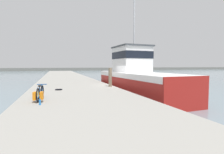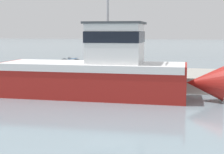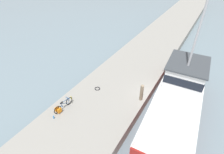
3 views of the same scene
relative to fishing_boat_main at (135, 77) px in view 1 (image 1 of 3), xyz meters
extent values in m
plane|color=gray|center=(-1.41, -0.32, -1.53)|extent=(320.00, 320.00, 0.00)
cube|color=gray|center=(-5.17, -0.32, -1.05)|extent=(5.96, 80.00, 0.95)
cube|color=slate|center=(28.59, 74.99, -0.82)|extent=(180.00, 5.00, 1.41)
cube|color=maroon|center=(0.04, -0.65, -0.55)|extent=(3.74, 10.63, 1.95)
cone|color=maroon|center=(-0.33, 5.51, -0.55)|extent=(1.96, 1.99, 1.85)
cube|color=white|center=(0.04, -0.65, 0.23)|extent=(3.79, 10.42, 0.39)
cube|color=white|center=(-0.04, 0.66, 1.50)|extent=(2.67, 3.06, 2.16)
cube|color=black|center=(-0.04, 0.66, 1.88)|extent=(2.72, 3.12, 0.61)
cube|color=#3D4247|center=(-0.04, 0.66, 2.64)|extent=(2.88, 3.31, 0.12)
cylinder|color=#B2B2B7|center=(-0.01, 0.22, 5.92)|extent=(0.14, 0.14, 6.44)
cube|color=#337F47|center=(9.76, 18.90, -1.00)|extent=(4.35, 4.83, 1.06)
cone|color=#337F47|center=(8.22, 16.80, -1.00)|extent=(1.28, 1.24, 1.01)
cube|color=silver|center=(9.76, 18.90, -0.58)|extent=(4.34, 4.79, 0.21)
cube|color=silver|center=(9.43, 18.46, 0.12)|extent=(2.43, 2.43, 1.18)
cube|color=black|center=(9.43, 18.46, 0.33)|extent=(2.47, 2.48, 0.33)
cube|color=#3D4247|center=(9.43, 18.46, 0.77)|extent=(2.62, 2.63, 0.12)
cylinder|color=#B2B2B7|center=(9.59, 18.67, 1.68)|extent=(0.14, 0.14, 1.68)
cylinder|color=#B2B2B7|center=(9.59, 18.67, 2.10)|extent=(1.62, 1.23, 0.10)
cube|color=#337F47|center=(21.04, 42.74, -1.12)|extent=(4.05, 4.88, 0.83)
cone|color=#337F47|center=(19.72, 44.99, -1.12)|extent=(1.08, 1.08, 0.78)
cube|color=white|center=(21.04, 42.74, -0.79)|extent=(4.04, 4.82, 0.17)
cube|color=white|center=(20.76, 43.22, -0.11)|extent=(2.06, 1.89, 1.19)
cube|color=black|center=(20.76, 43.22, 0.10)|extent=(2.10, 1.93, 0.33)
cube|color=#3D4247|center=(20.76, 43.22, 0.55)|extent=(2.22, 2.04, 0.12)
cylinder|color=#B2B2B7|center=(20.85, 43.06, 1.87)|extent=(0.14, 0.14, 2.53)
cylinder|color=#B2B2B7|center=(20.85, 43.06, 2.51)|extent=(1.68, 1.04, 0.10)
torus|color=black|center=(-7.17, -5.51, -0.27)|extent=(0.11, 0.62, 0.62)
torus|color=black|center=(-7.07, -4.40, -0.27)|extent=(0.11, 0.62, 0.62)
cylinder|color=navy|center=(-7.15, -5.33, -0.34)|extent=(0.07, 0.38, 0.17)
cylinder|color=navy|center=(-7.13, -5.09, -0.17)|extent=(0.05, 0.15, 0.47)
cylinder|color=navy|center=(-7.15, -5.27, -0.10)|extent=(0.08, 0.50, 0.35)
cylinder|color=navy|center=(-7.10, -4.81, -0.18)|extent=(0.10, 0.71, 0.48)
cylinder|color=navy|center=(-7.10, -4.75, 0.05)|extent=(0.09, 0.58, 0.05)
cylinder|color=navy|center=(-7.07, -4.43, -0.11)|extent=(0.04, 0.10, 0.32)
cylinder|color=navy|center=(-7.07, -4.46, 0.09)|extent=(0.44, 0.08, 0.04)
cube|color=black|center=(-7.13, -5.07, 0.09)|extent=(0.12, 0.25, 0.05)
cube|color=orange|center=(-7.30, -5.45, -0.30)|extent=(0.15, 0.33, 0.34)
cube|color=orange|center=(-7.02, -5.47, -0.30)|extent=(0.15, 0.33, 0.34)
cylinder|color=#756651|center=(-2.56, -1.11, 0.12)|extent=(0.26, 0.26, 1.40)
torus|color=black|center=(-6.27, -1.81, -0.55)|extent=(0.46, 0.46, 0.06)
cylinder|color=yellow|center=(-7.35, -3.89, -0.45)|extent=(0.07, 0.07, 0.24)
cylinder|color=blue|center=(-7.05, -6.06, -0.45)|extent=(0.08, 0.08, 0.24)
camera|label=1|loc=(-6.41, -13.51, 1.01)|focal=28.00mm
camera|label=2|loc=(18.41, 5.59, 2.14)|focal=55.00mm
camera|label=3|loc=(0.68, -11.04, 9.01)|focal=28.00mm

